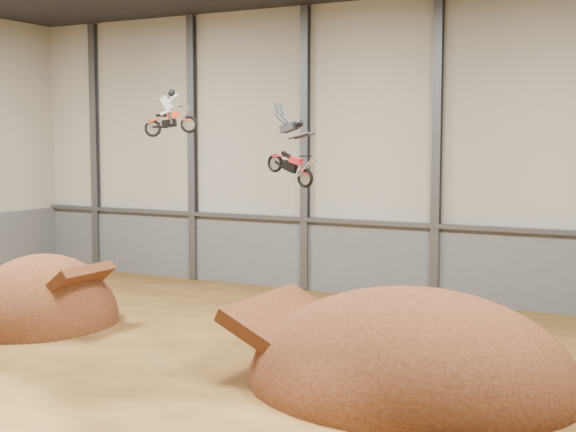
{
  "coord_description": "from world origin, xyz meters",
  "views": [
    {
      "loc": [
        14.2,
        -20.61,
        7.46
      ],
      "look_at": [
        1.35,
        4.0,
        4.82
      ],
      "focal_mm": 50.0,
      "sensor_mm": 36.0,
      "label": 1
    }
  ],
  "objects_px": {
    "landing_ramp": "(411,385)",
    "fmx_rider_b": "(287,145)",
    "fmx_rider_a": "(172,110)"
  },
  "relations": [
    {
      "from": "fmx_rider_a",
      "to": "landing_ramp",
      "type": "bearing_deg",
      "value": -39.24
    },
    {
      "from": "fmx_rider_a",
      "to": "fmx_rider_b",
      "type": "height_order",
      "value": "fmx_rider_a"
    },
    {
      "from": "landing_ramp",
      "to": "fmx_rider_b",
      "type": "bearing_deg",
      "value": 162.88
    },
    {
      "from": "landing_ramp",
      "to": "fmx_rider_b",
      "type": "relative_size",
      "value": 3.76
    },
    {
      "from": "fmx_rider_a",
      "to": "fmx_rider_b",
      "type": "bearing_deg",
      "value": -39.21
    },
    {
      "from": "landing_ramp",
      "to": "fmx_rider_b",
      "type": "height_order",
      "value": "fmx_rider_b"
    },
    {
      "from": "landing_ramp",
      "to": "fmx_rider_a",
      "type": "distance_m",
      "value": 14.64
    },
    {
      "from": "landing_ramp",
      "to": "fmx_rider_b",
      "type": "xyz_separation_m",
      "value": [
        -5.08,
        1.57,
        7.29
      ]
    },
    {
      "from": "landing_ramp",
      "to": "fmx_rider_a",
      "type": "xyz_separation_m",
      "value": [
        -11.3,
        3.48,
        8.64
      ]
    },
    {
      "from": "fmx_rider_a",
      "to": "fmx_rider_b",
      "type": "distance_m",
      "value": 6.64
    }
  ]
}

